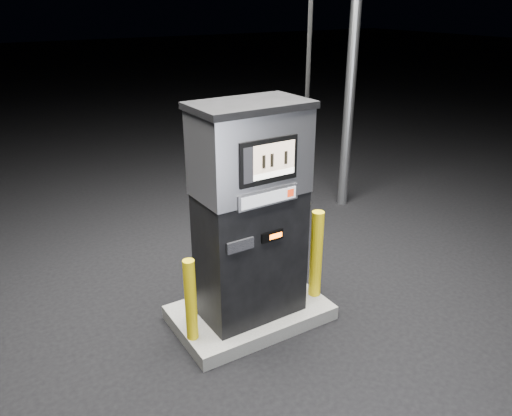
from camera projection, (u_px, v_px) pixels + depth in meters
ground at (250, 318)px, 5.37m from camera, size 80.00×80.00×0.00m
pump_island at (250, 312)px, 5.34m from camera, size 1.60×1.00×0.15m
fuel_dispenser at (251, 212)px, 4.82m from camera, size 1.21×0.67×4.54m
bollard_left at (191, 300)px, 4.67m from camera, size 0.15×0.15×0.85m
bollard_right at (316, 254)px, 5.35m from camera, size 0.15×0.15×0.99m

